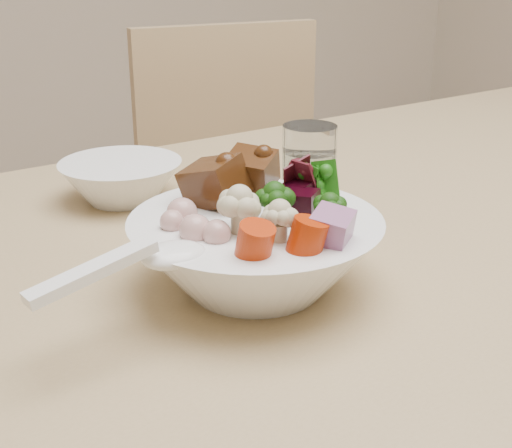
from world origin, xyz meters
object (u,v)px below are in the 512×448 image
object	(u,v)px
chair_far	(249,218)
side_bowl	(121,181)
food_bowl	(256,247)
dining_table	(450,259)
water_glass	(309,174)

from	to	relation	value
chair_far	side_bowl	size ratio (longest dim) A/B	5.84
food_bowl	dining_table	bearing A→B (deg)	14.35
food_bowl	side_bowl	bearing A→B (deg)	97.32
water_glass	side_bowl	size ratio (longest dim) A/B	0.71
dining_table	side_bowl	bearing A→B (deg)	144.22
side_bowl	chair_far	bearing A→B (deg)	46.98
water_glass	food_bowl	bearing A→B (deg)	-135.65
side_bowl	dining_table	bearing A→B (deg)	-29.57
dining_table	side_bowl	xyz separation A→B (m)	(-0.39, 0.22, 0.11)
chair_far	side_bowl	bearing A→B (deg)	-129.32
chair_far	water_glass	xyz separation A→B (m)	(-0.23, -0.61, 0.31)
food_bowl	side_bowl	world-z (taller)	food_bowl
water_glass	side_bowl	distance (m)	0.25
food_bowl	side_bowl	distance (m)	0.31
water_glass	chair_far	bearing A→B (deg)	69.35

